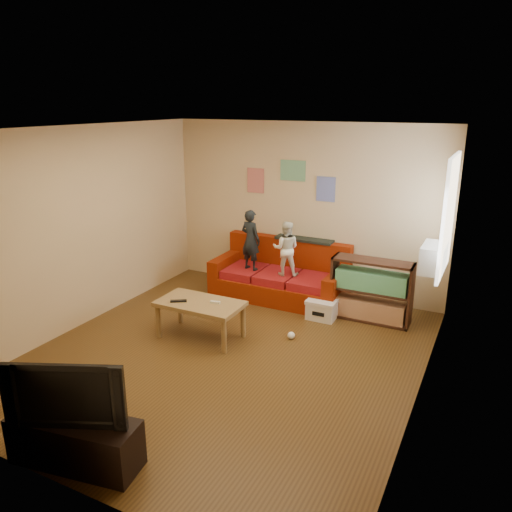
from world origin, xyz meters
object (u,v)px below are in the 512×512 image
at_px(sofa, 281,278).
at_px(tv_stand, 75,442).
at_px(bookshelf, 371,294).
at_px(child_b, 286,249).
at_px(coffee_table, 200,307).
at_px(file_box, 322,309).
at_px(child_a, 251,240).
at_px(television, 69,390).

bearing_deg(sofa, tv_stand, -90.07).
bearing_deg(bookshelf, child_b, 175.91).
relative_size(coffee_table, file_box, 2.67).
height_order(child_a, tv_stand, child_a).
bearing_deg(child_a, coffee_table, 106.71).
bearing_deg(coffee_table, tv_stand, -82.12).
xyz_separation_m(coffee_table, tv_stand, (0.35, -2.51, -0.21)).
bearing_deg(television, bookshelf, 45.90).
xyz_separation_m(sofa, child_a, (-0.45, -0.17, 0.61)).
distance_m(sofa, television, 4.34).
bearing_deg(sofa, file_box, -31.55).
bearing_deg(child_a, television, 109.40).
height_order(sofa, bookshelf, sofa).
bearing_deg(tv_stand, sofa, 80.63).
bearing_deg(television, tv_stand, -23.71).
bearing_deg(sofa, child_b, -49.17).
distance_m(sofa, file_box, 1.04).
height_order(bookshelf, tv_stand, bookshelf).
distance_m(child_a, file_box, 1.58).
distance_m(file_box, television, 3.93).
bearing_deg(child_b, file_box, 136.01).
bearing_deg(sofa, child_a, -159.27).
bearing_deg(tv_stand, child_a, 86.85).
relative_size(bookshelf, file_box, 2.68).
xyz_separation_m(child_a, file_box, (1.33, -0.37, -0.77)).
xyz_separation_m(sofa, tv_stand, (-0.01, -4.32, -0.09)).
bearing_deg(file_box, child_a, 164.53).
relative_size(child_b, television, 0.83).
xyz_separation_m(coffee_table, television, (0.35, -2.51, 0.29)).
height_order(sofa, coffee_table, sofa).
bearing_deg(child_b, bookshelf, 158.66).
distance_m(bookshelf, file_box, 0.72).
height_order(file_box, television, television).
height_order(sofa, child_a, child_a).
xyz_separation_m(tv_stand, television, (-0.00, 0.00, 0.50)).
distance_m(child_a, child_b, 0.60).
bearing_deg(file_box, tv_stand, -103.15).
bearing_deg(sofa, television, -90.07).
height_order(coffee_table, bookshelf, bookshelf).
height_order(coffee_table, file_box, coffee_table).
height_order(sofa, tv_stand, sofa).
relative_size(file_box, television, 0.41).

